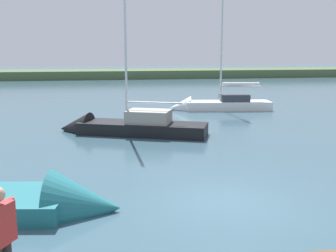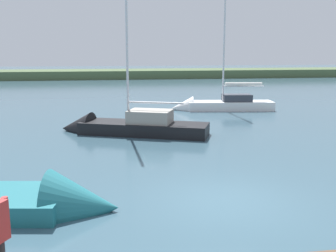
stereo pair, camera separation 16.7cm
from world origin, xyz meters
The scene contains 5 objects.
ground_plane centered at (0.00, 0.00, 0.00)m, with size 200.00×200.00×0.00m, color #385666.
far_shoreline centered at (0.00, -51.35, 0.00)m, with size 180.00×8.00×2.40m, color #4C603D.
sailboat_far_right centered at (2.29, -9.48, 0.24)m, with size 7.61×4.40×9.76m.
sailboat_behind_pier centered at (-4.47, -16.56, 0.24)m, with size 7.15×2.48×9.19m.
person_on_dock centered at (4.75, 4.64, 1.56)m, with size 0.40×0.57×1.64m.
Camera 1 is at (3.32, 10.04, 4.05)m, focal length 42.76 mm.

